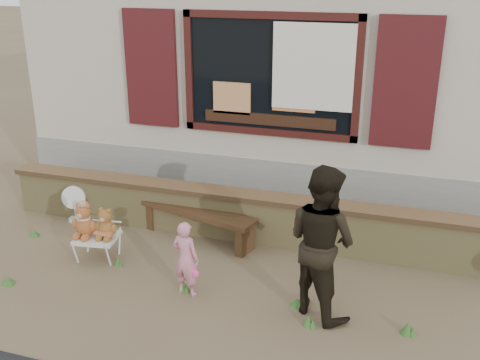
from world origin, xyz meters
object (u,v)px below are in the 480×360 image
(folding_chair, at_px, (97,238))
(teddy_bear_left, at_px, (84,219))
(adult, at_px, (322,241))
(teddy_bear_right, at_px, (106,222))
(child, at_px, (186,258))
(bench, at_px, (198,218))

(folding_chair, distance_m, teddy_bear_left, 0.29)
(folding_chair, relative_size, adult, 0.34)
(adult, bearing_deg, teddy_bear_left, 28.02)
(teddy_bear_right, bearing_deg, adult, -15.06)
(teddy_bear_left, xyz_separation_m, teddy_bear_right, (0.28, 0.04, -0.03))
(folding_chair, bearing_deg, child, -25.07)
(folding_chair, relative_size, teddy_bear_left, 1.24)
(teddy_bear_right, distance_m, adult, 2.74)
(bench, height_order, child, child)
(folding_chair, distance_m, teddy_bear_right, 0.27)
(child, bearing_deg, teddy_bear_right, -9.50)
(folding_chair, distance_m, child, 1.45)
(adult, bearing_deg, folding_chair, 27.35)
(folding_chair, xyz_separation_m, child, (1.38, -0.41, 0.16))
(folding_chair, bearing_deg, teddy_bear_left, 180.00)
(teddy_bear_left, xyz_separation_m, adult, (2.98, -0.26, 0.29))
(teddy_bear_right, relative_size, child, 0.46)
(teddy_bear_right, xyz_separation_m, child, (1.24, -0.43, -0.07))
(child, height_order, adult, adult)
(bench, xyz_separation_m, adult, (1.84, -1.18, 0.51))
(child, bearing_deg, adult, -165.69)
(bench, distance_m, child, 1.36)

